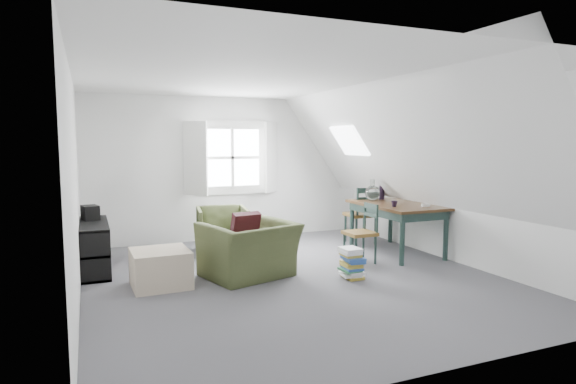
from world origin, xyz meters
name	(u,v)px	position (x,y,z in m)	size (l,w,h in m)	color
floor	(293,278)	(0.00, 0.00, 0.00)	(5.50, 5.50, 0.00)	#4F4E53
ceiling	(293,79)	(0.00, 0.00, 2.50)	(5.50, 5.50, 0.00)	white
wall_back	(232,169)	(0.00, 2.75, 1.25)	(5.00, 5.00, 0.00)	silver
wall_front	(442,209)	(0.00, -2.75, 1.25)	(5.00, 5.00, 0.00)	silver
wall_left	(75,188)	(-2.50, 0.00, 1.25)	(5.50, 5.50, 0.00)	silver
wall_right	(451,175)	(2.50, 0.00, 1.25)	(5.50, 5.50, 0.00)	silver
slope_left	(165,138)	(-1.55, 0.00, 1.78)	(5.50, 5.50, 0.00)	white
slope_right	(397,139)	(1.55, 0.00, 1.78)	(5.50, 5.50, 0.00)	white
dormer_window	(233,158)	(0.00, 2.68, 1.45)	(1.71, 0.35, 1.30)	white
skylight	(349,141)	(1.55, 1.30, 1.75)	(0.55, 0.75, 0.04)	white
armchair_near	(249,277)	(-0.50, 0.26, 0.00)	(1.08, 0.95, 0.70)	#3D4626
armchair_far	(223,251)	(-0.44, 1.78, 0.00)	(0.77, 0.79, 0.72)	#3D4626
throw_pillow	(245,226)	(-0.50, 0.41, 0.63)	(0.37, 0.11, 0.37)	#3C1017
ottoman	(160,268)	(-1.61, 0.29, 0.22)	(0.66, 0.66, 0.44)	#BAA78E
dining_table	(396,210)	(2.04, 0.67, 0.67)	(0.93, 1.55, 0.78)	#332010
demijohn	(372,192)	(1.89, 1.12, 0.91)	(0.24, 0.24, 0.34)	silver
vase_twigs	(382,190)	(2.14, 1.22, 0.93)	(0.09, 0.10, 0.69)	black
cup	(394,207)	(1.79, 0.37, 0.78)	(0.10, 0.10, 0.09)	black
paper_box	(426,205)	(2.24, 0.22, 0.80)	(0.11, 0.08, 0.04)	white
dining_chair_far	(362,214)	(1.92, 1.49, 0.51)	(0.46, 0.46, 0.97)	brown
dining_chair_near	(362,232)	(1.23, 0.35, 0.44)	(0.40, 0.40, 0.85)	brown
media_shelf	(92,250)	(-2.36, 1.30, 0.30)	(0.43, 1.29, 0.66)	black
electronics_box	(90,213)	(-2.36, 1.59, 0.75)	(0.19, 0.27, 0.21)	black
magazine_stack	(352,263)	(0.69, -0.30, 0.20)	(0.29, 0.35, 0.39)	#B29933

